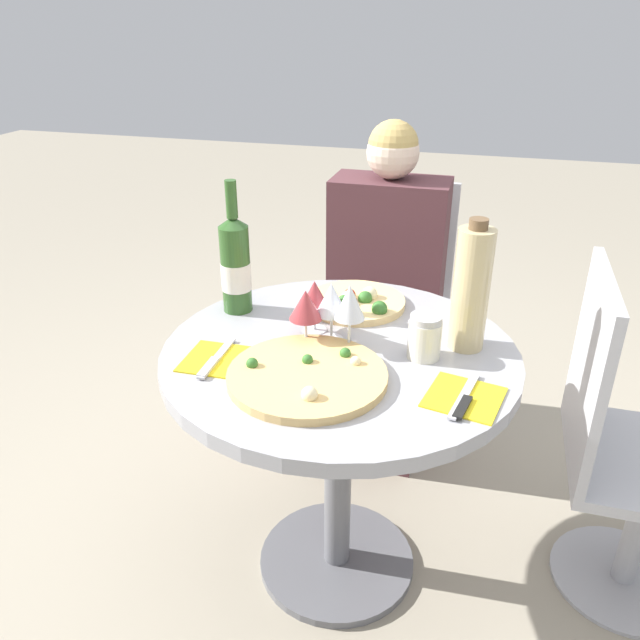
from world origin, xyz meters
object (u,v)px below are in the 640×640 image
at_px(seated_diner, 381,313).
at_px(pizza_large, 307,376).
at_px(tall_carafe, 471,289).
at_px(wine_bottle, 235,265).
at_px(chair_behind_diner, 388,313).
at_px(chair_empty_side, 626,455).
at_px(dining_table, 339,399).

height_order(seated_diner, pizza_large, seated_diner).
xyz_separation_m(seated_diner, tall_carafe, (0.31, -0.57, 0.36)).
distance_m(pizza_large, wine_bottle, 0.43).
distance_m(chair_behind_diner, tall_carafe, 0.90).
height_order(pizza_large, tall_carafe, tall_carafe).
bearing_deg(pizza_large, chair_behind_diner, 89.13).
xyz_separation_m(chair_empty_side, tall_carafe, (-0.43, -0.07, 0.44)).
bearing_deg(tall_carafe, chair_empty_side, 8.79).
bearing_deg(tall_carafe, wine_bottle, 176.12).
relative_size(dining_table, pizza_large, 2.42).
bearing_deg(chair_behind_diner, chair_empty_side, 138.28).
bearing_deg(chair_empty_side, pizza_large, -66.93).
distance_m(dining_table, tall_carafe, 0.42).
bearing_deg(seated_diner, chair_empty_side, 145.41).
relative_size(wine_bottle, tall_carafe, 1.11).
xyz_separation_m(pizza_large, tall_carafe, (0.32, 0.25, 0.14)).
distance_m(dining_table, chair_empty_side, 0.75).
xyz_separation_m(chair_behind_diner, seated_diner, (-0.00, -0.15, 0.07)).
bearing_deg(chair_empty_side, seated_diner, -124.59).
relative_size(pizza_large, tall_carafe, 1.11).
distance_m(chair_empty_side, pizza_large, 0.87).
height_order(dining_table, seated_diner, seated_diner).
distance_m(chair_behind_diner, chair_empty_side, 0.98).
bearing_deg(tall_carafe, dining_table, -161.75).
bearing_deg(chair_empty_side, tall_carafe, -81.21).
xyz_separation_m(seated_diner, wine_bottle, (-0.30, -0.53, 0.34)).
distance_m(chair_empty_side, tall_carafe, 0.61).
bearing_deg(wine_bottle, chair_empty_side, 1.39).
distance_m(seated_diner, wine_bottle, 0.70).
xyz_separation_m(dining_table, pizza_large, (-0.03, -0.16, 0.15)).
xyz_separation_m(dining_table, seated_diner, (-0.02, 0.67, -0.07)).
bearing_deg(dining_table, tall_carafe, 18.25).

